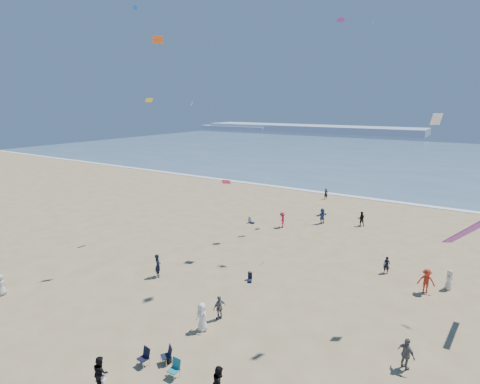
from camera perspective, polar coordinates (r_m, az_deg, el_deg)
The scene contains 11 objects.
ground at distance 22.39m, azimuth -17.21°, elevation -25.38°, with size 220.00×220.00×0.00m, color tan.
ocean at distance 107.58m, azimuth 24.85°, elevation 4.71°, with size 220.00×100.00×0.06m, color #476B84.
surf_line at distance 59.12m, azimuth 17.93°, elevation -0.81°, with size 220.00×1.20×0.08m, color white.
headland_far at distance 195.71m, azimuth 10.38°, elevation 9.50°, with size 110.00×20.00×3.20m, color #7A8EA8.
headland_near at distance 209.88m, azimuth -0.46°, elevation 9.79°, with size 40.00×14.00×2.00m, color #7A8EA8.
standing_flyers at distance 30.65m, azimuth 8.25°, elevation -11.75°, with size 28.47×43.83×1.94m.
seated_group at distance 25.71m, azimuth 0.84°, elevation -18.02°, with size 22.04×28.57×0.84m.
chair_cluster at distance 22.17m, azimuth -12.01°, elevation -23.84°, with size 2.64×1.56×1.00m.
white_tote at distance 22.43m, azimuth -20.20°, elevation -24.90°, with size 0.35×0.20×0.40m, color silver.
black_backpack at distance 22.68m, azimuth -10.85°, elevation -23.80°, with size 0.30×0.22×0.38m, color black.
kites_aloft at distance 23.91m, azimuth 22.38°, elevation 16.33°, with size 43.62×46.38×25.85m.
Camera 1 is at (13.97, -10.78, 13.78)m, focal length 28.00 mm.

